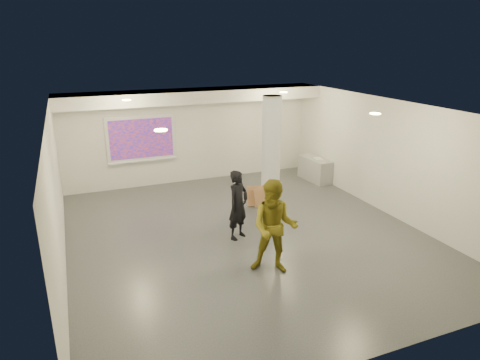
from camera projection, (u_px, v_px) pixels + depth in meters
name	position (u px, v px, depth m)	size (l,w,h in m)	color
floor	(246.00, 235.00, 10.16)	(8.00, 9.00, 0.01)	#393B40
ceiling	(247.00, 108.00, 9.22)	(8.00, 9.00, 0.01)	silver
wall_back	(192.00, 135.00, 13.64)	(8.00, 0.01, 3.00)	silver
wall_front	(378.00, 268.00, 5.73)	(8.00, 0.01, 3.00)	silver
wall_left	(56.00, 198.00, 8.25)	(0.01, 9.00, 3.00)	silver
wall_right	(388.00, 157.00, 11.12)	(0.01, 9.00, 3.00)	silver
soffit_band	(195.00, 96.00, 12.75)	(8.00, 1.10, 0.36)	silver
downlight_nw	(126.00, 100.00, 10.63)	(0.22, 0.22, 0.02)	#FFEE7F
downlight_ne	(284.00, 92.00, 12.21)	(0.22, 0.22, 0.02)	#FFEE7F
downlight_sw	(161.00, 130.00, 7.12)	(0.22, 0.22, 0.02)	#FFEE7F
downlight_se	(375.00, 114.00, 8.69)	(0.22, 0.22, 0.02)	#FFEE7F
column	(271.00, 150.00, 11.81)	(0.52, 0.52, 3.00)	silver
projection_screen	(141.00, 139.00, 13.02)	(2.10, 0.13, 1.42)	white
credenza	(315.00, 169.00, 13.99)	(0.53, 1.27, 0.74)	#939698
papers_stack	(318.00, 158.00, 13.82)	(0.24, 0.30, 0.02)	white
cardboard_back	(260.00, 197.00, 11.85)	(0.47, 0.04, 0.52)	#9E6D45
cardboard_front	(256.00, 196.00, 11.89)	(0.51, 0.05, 0.56)	#9E6D45
woman	(238.00, 205.00, 9.77)	(0.59, 0.39, 1.63)	black
man	(274.00, 227.00, 8.29)	(0.93, 0.72, 1.90)	olive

